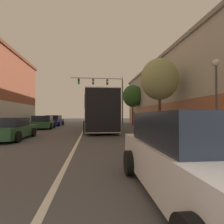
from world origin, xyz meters
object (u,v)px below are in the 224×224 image
Objects in this scene: parked_car_left_mid at (43,123)px; parked_car_left_far at (10,129)px; hatchback_foreground at (199,158)px; parked_car_left_near at (54,121)px; street_lamp at (216,92)px; street_tree_near at (159,79)px; traffic_signal_gantry at (106,89)px; bus at (100,111)px; street_tree_far at (133,96)px.

parked_car_left_mid reaches higher than parked_car_left_far.
parked_car_left_near is at bearing 18.55° from hatchback_foreground.
street_tree_near is (-1.01, 4.56, 1.53)m from street_lamp.
traffic_signal_gantry is (6.88, 14.92, 4.69)m from parked_car_left_far.
hatchback_foreground is 1.07× the size of parked_car_left_far.
traffic_signal_gantry is at bearing -8.50° from bus.
street_tree_near is (10.01, -12.19, 3.40)m from parked_car_left_near.
street_tree_near is (9.67, 1.54, 3.46)m from parked_car_left_far.
bus is at bearing 131.82° from street_tree_near.
street_lamp is (11.02, -16.74, 1.87)m from parked_car_left_near.
traffic_signal_gantry reaches higher than parked_car_left_mid.
bus is 1.94× the size of street_tree_near.
hatchback_foreground is (1.01, -14.19, -1.17)m from bus.
bus is 6.35m from parked_car_left_mid.
parked_car_left_far is 0.71× the size of street_tree_far.
parked_car_left_mid is at bearing -153.71° from street_tree_far.
street_tree_near is (4.17, -4.66, 2.21)m from bus.
hatchback_foreground is at bearing -129.96° from street_lamp.
hatchback_foreground reaches higher than parked_car_left_near.
hatchback_foreground is at bearing -175.50° from bus.
parked_car_left_far is 0.53× the size of traffic_signal_gantry.
hatchback_foreground is 23.38m from traffic_signal_gantry.
street_lamp reaches higher than hatchback_foreground.
traffic_signal_gantry is (7.21, 1.20, 4.64)m from parked_car_left_near.
parked_car_left_near is at bearing 123.35° from street_lamp.
traffic_signal_gantry is 1.37× the size of street_tree_near.
street_tree_far is (10.92, -0.03, 3.52)m from parked_car_left_near.
hatchback_foreground reaches higher than parked_car_left_far.
street_tree_far is at bearing -38.14° from parked_car_left_far.
traffic_signal_gantry is at bearing 161.73° from street_tree_far.
street_lamp reaches higher than bus.
parked_car_left_far is 17.09m from traffic_signal_gantry.
bus is 6.63m from street_tree_near.
parked_car_left_mid is 12.57m from street_tree_near.
bus reaches higher than hatchback_foreground.
parked_car_left_far is (-6.51, 8.00, -0.08)m from hatchback_foreground.
hatchback_foreground is 0.78× the size of street_tree_near.
hatchback_foreground is 0.57× the size of traffic_signal_gantry.
traffic_signal_gantry is at bearing 101.79° from street_tree_near.
hatchback_foreground is 1.06× the size of street_lamp.
street_lamp is 0.74× the size of street_tree_near.
street_lamp reaches higher than parked_car_left_near.
traffic_signal_gantry reaches higher than street_tree_near.
hatchback_foreground is at bearing -159.60° from parked_car_left_near.
hatchback_foreground reaches higher than parked_car_left_mid.
hatchback_foreground is at bearing -100.63° from street_tree_far.
parked_car_left_far is (0.34, -13.72, -0.06)m from parked_car_left_near.
street_tree_near is at bearing -81.42° from parked_car_left_far.
traffic_signal_gantry reaches higher than bus.
parked_car_left_mid is 8.29m from parked_car_left_far.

